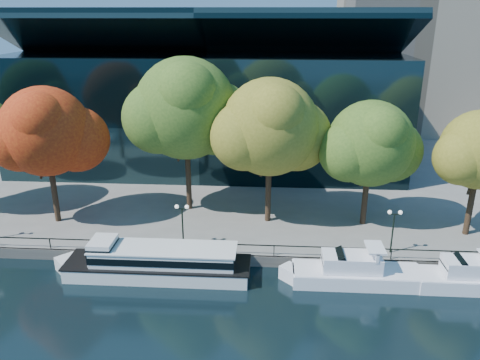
# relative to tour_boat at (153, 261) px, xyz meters

# --- Properties ---
(ground) EXTENTS (160.00, 160.00, 0.00)m
(ground) POSITION_rel_tour_boat_xyz_m (5.11, -1.01, -1.36)
(ground) COLOR black
(ground) RESTS_ON ground
(promenade) EXTENTS (90.00, 67.08, 1.00)m
(promenade) POSITION_rel_tour_boat_xyz_m (5.11, 35.37, -0.86)
(promenade) COLOR slate
(promenade) RESTS_ON ground
(railing) EXTENTS (88.20, 0.08, 0.99)m
(railing) POSITION_rel_tour_boat_xyz_m (5.11, 2.24, 0.58)
(railing) COLOR black
(railing) RESTS_ON promenade
(convention_building) EXTENTS (50.00, 24.57, 21.43)m
(convention_building) POSITION_rel_tour_boat_xyz_m (1.11, 30.78, 7.14)
(convention_building) COLOR black
(convention_building) RESTS_ON ground
(tour_boat) EXTENTS (16.88, 3.76, 3.20)m
(tour_boat) POSITION_rel_tour_boat_xyz_m (0.00, 0.00, 0.00)
(tour_boat) COLOR silver
(tour_boat) RESTS_ON ground
(cruiser_near) EXTENTS (11.60, 2.99, 3.36)m
(cruiser_near) POSITION_rel_tour_boat_xyz_m (16.41, -0.08, -0.32)
(cruiser_near) COLOR white
(cruiser_near) RESTS_ON ground
(cruiser_far) EXTENTS (10.01, 2.77, 3.27)m
(cruiser_far) POSITION_rel_tour_boat_xyz_m (25.61, -0.26, -0.32)
(cruiser_far) COLOR white
(cruiser_far) RESTS_ON ground
(tree_1) EXTENTS (10.72, 8.79, 13.58)m
(tree_1) POSITION_rel_tour_boat_xyz_m (-11.56, 7.99, 8.74)
(tree_1) COLOR black
(tree_1) RESTS_ON promenade
(tree_2) EXTENTS (12.84, 10.53, 16.00)m
(tree_2) POSITION_rel_tour_boat_xyz_m (1.26, 11.97, 10.28)
(tree_2) COLOR black
(tree_2) RESTS_ON promenade
(tree_3) EXTENTS (11.67, 9.57, 14.37)m
(tree_3) POSITION_rel_tour_boat_xyz_m (9.69, 9.44, 9.14)
(tree_3) COLOR black
(tree_3) RESTS_ON promenade
(tree_4) EXTENTS (10.21, 8.37, 12.37)m
(tree_4) POSITION_rel_tour_boat_xyz_m (19.18, 9.33, 7.75)
(tree_4) COLOR black
(tree_4) RESTS_ON promenade
(lamp_1) EXTENTS (1.26, 0.36, 4.03)m
(lamp_1) POSITION_rel_tour_boat_xyz_m (1.93, 3.49, 2.62)
(lamp_1) COLOR black
(lamp_1) RESTS_ON promenade
(lamp_2) EXTENTS (1.26, 0.36, 4.03)m
(lamp_2) POSITION_rel_tour_boat_xyz_m (20.37, 3.49, 2.62)
(lamp_2) COLOR black
(lamp_2) RESTS_ON promenade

